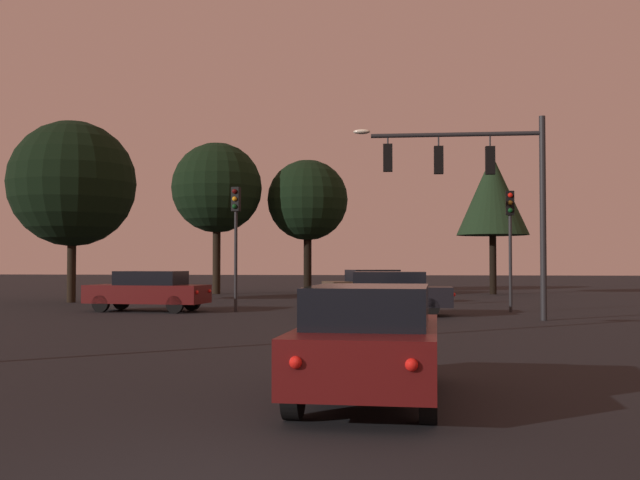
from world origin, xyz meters
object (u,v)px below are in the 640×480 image
tree_left_far (72,184)px  traffic_signal_mast_arm (480,178)px  car_far_lane (370,286)px  tree_behind_sign (492,195)px  traffic_light_corner_left (236,224)px  tree_center_horizon (308,200)px  tree_right_cluster (217,188)px  traffic_light_corner_right (510,226)px  car_nearside_lane (370,340)px  car_crossing_left (387,292)px  car_crossing_right (148,290)px

tree_left_far → traffic_signal_mast_arm: bearing=-25.9°
car_far_lane → tree_behind_sign: tree_behind_sign is taller
traffic_light_corner_left → tree_center_horizon: bearing=89.1°
car_far_lane → tree_right_cluster: tree_right_cluster is taller
traffic_light_corner_right → car_nearside_lane: 19.25m
traffic_signal_mast_arm → tree_center_horizon: bearing=112.3°
traffic_light_corner_right → car_nearside_lane: (-4.22, -18.63, -2.39)m
traffic_light_corner_right → car_crossing_left: 5.61m
car_crossing_left → tree_right_cluster: tree_right_cluster is taller
tree_behind_sign → tree_left_far: size_ratio=0.97×
traffic_signal_mast_arm → car_far_lane: (-4.06, 9.53, -3.78)m
traffic_light_corner_right → tree_center_horizon: (-9.88, 16.54, 2.43)m
traffic_light_corner_left → tree_right_cluster: (-4.90, 15.95, 2.97)m
traffic_light_corner_left → car_nearside_lane: 18.65m
tree_behind_sign → tree_center_horizon: bearing=178.6°
traffic_light_corner_left → traffic_light_corner_right: 10.23m
car_crossing_left → tree_behind_sign: size_ratio=0.57×
car_crossing_left → tree_left_far: (-14.76, 6.93, 4.70)m
traffic_light_corner_left → tree_behind_sign: tree_behind_sign is taller
traffic_light_corner_right → car_crossing_left: traffic_light_corner_right is taller
tree_behind_sign → tree_left_far: 23.47m
traffic_light_corner_left → tree_left_far: (-9.11, 5.75, 2.22)m
car_nearside_lane → car_far_lane: (-1.29, 24.12, -0.00)m
tree_right_cluster → tree_center_horizon: bearing=18.5°
traffic_signal_mast_arm → traffic_light_corner_left: bearing=161.5°
car_crossing_right → traffic_light_corner_left: bearing=1.9°
car_crossing_right → tree_behind_sign: 23.34m
car_crossing_right → traffic_light_corner_right: bearing=5.3°
car_nearside_lane → car_crossing_right: same height
car_far_lane → tree_left_far: size_ratio=0.51×
traffic_signal_mast_arm → tree_right_cluster: size_ratio=0.73×
car_nearside_lane → tree_right_cluster: (-10.85, 33.44, 5.46)m
traffic_signal_mast_arm → traffic_light_corner_right: (1.45, 4.05, -1.38)m
car_crossing_left → tree_behind_sign: tree_behind_sign is taller
car_far_lane → tree_center_horizon: tree_center_horizon is taller
car_crossing_left → car_crossing_right: size_ratio=1.00×
tree_center_horizon → tree_right_cluster: (-5.19, -1.74, 0.64)m
traffic_light_corner_left → car_crossing_left: 6.29m
traffic_signal_mast_arm → car_crossing_right: traffic_signal_mast_arm is taller
tree_center_horizon → tree_left_far: bearing=-128.2°
car_nearside_lane → tree_behind_sign: tree_behind_sign is taller
traffic_light_corner_right → tree_left_far: tree_left_far is taller
car_crossing_right → tree_right_cluster: tree_right_cluster is taller
traffic_signal_mast_arm → tree_left_far: bearing=154.1°
traffic_light_corner_left → car_nearside_lane: size_ratio=1.07×
car_far_lane → tree_center_horizon: bearing=111.6°
car_crossing_right → tree_center_horizon: size_ratio=0.58×
car_crossing_right → tree_center_horizon: bearing=78.5°
car_crossing_right → tree_left_far: (-5.78, 5.86, 4.70)m
car_crossing_left → tree_behind_sign: (5.60, 18.60, 5.00)m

